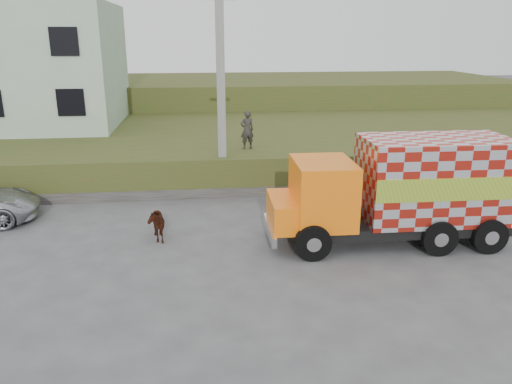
{
  "coord_description": "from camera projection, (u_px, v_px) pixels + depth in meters",
  "views": [
    {
      "loc": [
        -1.8,
        -14.15,
        5.98
      ],
      "look_at": [
        -0.15,
        0.56,
        1.3
      ],
      "focal_mm": 35.0,
      "sensor_mm": 36.0,
      "label": 1
    }
  ],
  "objects": [
    {
      "name": "ground",
      "position": [
        263.0,
        237.0,
        15.4
      ],
      "size": [
        120.0,
        120.0,
        0.0
      ],
      "primitive_type": "plane",
      "color": "#474749",
      "rests_on": "ground"
    },
    {
      "name": "building",
      "position": [
        15.0,
        65.0,
        25.19
      ],
      "size": [
        10.0,
        8.0,
        6.0
      ],
      "primitive_type": "cube",
      "color": "#ADCBAF",
      "rests_on": "embankment"
    },
    {
      "name": "embankment_far",
      "position": [
        225.0,
        100.0,
        35.79
      ],
      "size": [
        40.0,
        12.0,
        3.0
      ],
      "primitive_type": "cube",
      "color": "#344C19",
      "rests_on": "ground"
    },
    {
      "name": "utility_pole",
      "position": [
        221.0,
        89.0,
        18.42
      ],
      "size": [
        1.2,
        0.3,
        8.0
      ],
      "color": "gray",
      "rests_on": "ground"
    },
    {
      "name": "cow",
      "position": [
        155.0,
        223.0,
        15.12
      ],
      "size": [
        0.86,
        1.37,
        1.07
      ],
      "primitive_type": "imported",
      "rotation": [
        0.0,
        0.0,
        0.24
      ],
      "color": "#351E0D",
      "rests_on": "ground"
    },
    {
      "name": "pedestrian",
      "position": [
        247.0,
        130.0,
        20.27
      ],
      "size": [
        0.65,
        0.51,
        1.56
      ],
      "primitive_type": "imported",
      "rotation": [
        0.0,
        0.0,
        3.41
      ],
      "color": "#33302D",
      "rests_on": "embankment"
    },
    {
      "name": "embankment",
      "position": [
        238.0,
        145.0,
        24.65
      ],
      "size": [
        40.0,
        12.0,
        1.5
      ],
      "primitive_type": "cube",
      "color": "#344C19",
      "rests_on": "ground"
    },
    {
      "name": "retaining_strip",
      "position": [
        197.0,
        193.0,
        19.1
      ],
      "size": [
        16.0,
        0.5,
        0.4
      ],
      "primitive_type": "cube",
      "color": "#595651",
      "rests_on": "ground"
    },
    {
      "name": "cargo_truck",
      "position": [
        402.0,
        190.0,
        14.66
      ],
      "size": [
        7.09,
        2.55,
        3.15
      ],
      "rotation": [
        0.0,
        0.0,
        -0.02
      ],
      "color": "black",
      "rests_on": "ground"
    }
  ]
}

